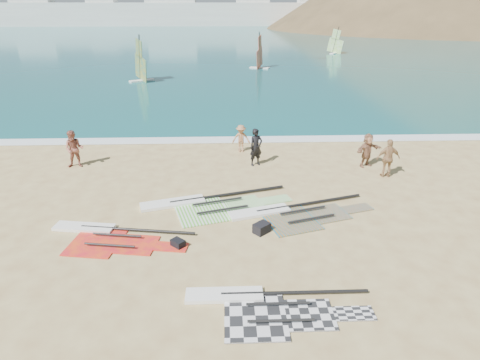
{
  "coord_description": "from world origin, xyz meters",
  "views": [
    {
      "loc": [
        -0.48,
        -11.1,
        7.66
      ],
      "look_at": [
        0.06,
        4.0,
        1.0
      ],
      "focal_mm": 30.0,
      "sensor_mm": 36.0,
      "label": 1
    }
  ],
  "objects_px": {
    "rig_red": "(106,236)",
    "beachgoer_mid": "(241,139)",
    "gear_bag_near": "(262,228)",
    "person_wetsuit": "(256,147)",
    "beachgoer_back": "(388,158)",
    "rig_grey": "(262,305)",
    "rig_orange": "(291,213)",
    "beachgoer_right": "(367,150)",
    "rig_green": "(205,204)",
    "gear_bag_far": "(178,243)",
    "beachgoer_left": "(74,149)"
  },
  "relations": [
    {
      "from": "rig_green",
      "to": "beachgoer_mid",
      "type": "xyz_separation_m",
      "value": [
        1.72,
        6.55,
        0.72
      ]
    },
    {
      "from": "rig_red",
      "to": "rig_orange",
      "type": "bearing_deg",
      "value": 20.33
    },
    {
      "from": "beachgoer_right",
      "to": "rig_orange",
      "type": "bearing_deg",
      "value": -159.39
    },
    {
      "from": "beachgoer_mid",
      "to": "rig_red",
      "type": "bearing_deg",
      "value": -118.66
    },
    {
      "from": "person_wetsuit",
      "to": "beachgoer_back",
      "type": "bearing_deg",
      "value": -41.96
    },
    {
      "from": "gear_bag_far",
      "to": "beachgoer_right",
      "type": "bearing_deg",
      "value": 39.03
    },
    {
      "from": "rig_green",
      "to": "rig_orange",
      "type": "height_order",
      "value": "rig_green"
    },
    {
      "from": "rig_orange",
      "to": "beachgoer_back",
      "type": "height_order",
      "value": "beachgoer_back"
    },
    {
      "from": "person_wetsuit",
      "to": "beachgoer_left",
      "type": "height_order",
      "value": "person_wetsuit"
    },
    {
      "from": "rig_green",
      "to": "rig_red",
      "type": "height_order",
      "value": "rig_green"
    },
    {
      "from": "gear_bag_near",
      "to": "beachgoer_right",
      "type": "height_order",
      "value": "beachgoer_right"
    },
    {
      "from": "rig_grey",
      "to": "beachgoer_left",
      "type": "relative_size",
      "value": 2.73
    },
    {
      "from": "beachgoer_mid",
      "to": "beachgoer_right",
      "type": "bearing_deg",
      "value": -19.62
    },
    {
      "from": "gear_bag_near",
      "to": "beachgoer_right",
      "type": "bearing_deg",
      "value": 47.01
    },
    {
      "from": "rig_grey",
      "to": "person_wetsuit",
      "type": "xyz_separation_m",
      "value": [
        0.6,
        10.61,
        0.92
      ]
    },
    {
      "from": "beachgoer_mid",
      "to": "rig_grey",
      "type": "bearing_deg",
      "value": -88.06
    },
    {
      "from": "person_wetsuit",
      "to": "beachgoer_mid",
      "type": "xyz_separation_m",
      "value": [
        -0.68,
        2.07,
        -0.19
      ]
    },
    {
      "from": "rig_orange",
      "to": "beachgoer_mid",
      "type": "bearing_deg",
      "value": 86.19
    },
    {
      "from": "beachgoer_back",
      "to": "beachgoer_right",
      "type": "height_order",
      "value": "beachgoer_back"
    },
    {
      "from": "rig_red",
      "to": "beachgoer_mid",
      "type": "xyz_separation_m",
      "value": [
        5.17,
        8.88,
        0.72
      ]
    },
    {
      "from": "beachgoer_right",
      "to": "beachgoer_back",
      "type": "bearing_deg",
      "value": -95.01
    },
    {
      "from": "gear_bag_near",
      "to": "gear_bag_far",
      "type": "height_order",
      "value": "gear_bag_near"
    },
    {
      "from": "rig_red",
      "to": "beachgoer_mid",
      "type": "relative_size",
      "value": 3.43
    },
    {
      "from": "rig_grey",
      "to": "rig_green",
      "type": "xyz_separation_m",
      "value": [
        -1.81,
        6.13,
        0.0
      ]
    },
    {
      "from": "beachgoer_mid",
      "to": "gear_bag_far",
      "type": "bearing_deg",
      "value": -103.21
    },
    {
      "from": "rig_orange",
      "to": "beachgoer_mid",
      "type": "height_order",
      "value": "beachgoer_mid"
    },
    {
      "from": "person_wetsuit",
      "to": "rig_red",
      "type": "bearing_deg",
      "value": -156.87
    },
    {
      "from": "beachgoer_back",
      "to": "beachgoer_right",
      "type": "bearing_deg",
      "value": -67.82
    },
    {
      "from": "beachgoer_mid",
      "to": "beachgoer_right",
      "type": "xyz_separation_m",
      "value": [
        6.31,
        -2.44,
        0.09
      ]
    },
    {
      "from": "rig_orange",
      "to": "beachgoer_back",
      "type": "distance_m",
      "value": 6.37
    },
    {
      "from": "person_wetsuit",
      "to": "beachgoer_back",
      "type": "relative_size",
      "value": 1.03
    },
    {
      "from": "rig_red",
      "to": "gear_bag_far",
      "type": "relative_size",
      "value": 11.55
    },
    {
      "from": "rig_green",
      "to": "rig_orange",
      "type": "bearing_deg",
      "value": -31.16
    },
    {
      "from": "rig_green",
      "to": "person_wetsuit",
      "type": "xyz_separation_m",
      "value": [
        2.41,
        4.48,
        0.92
      ]
    },
    {
      "from": "gear_bag_near",
      "to": "person_wetsuit",
      "type": "distance_m",
      "value": 6.74
    },
    {
      "from": "rig_green",
      "to": "beachgoer_right",
      "type": "relative_size",
      "value": 3.69
    },
    {
      "from": "beachgoer_back",
      "to": "rig_orange",
      "type": "bearing_deg",
      "value": 35.66
    },
    {
      "from": "rig_grey",
      "to": "gear_bag_near",
      "type": "bearing_deg",
      "value": 85.11
    },
    {
      "from": "gear_bag_far",
      "to": "beachgoer_left",
      "type": "relative_size",
      "value": 0.24
    },
    {
      "from": "beachgoer_back",
      "to": "gear_bag_far",
      "type": "bearing_deg",
      "value": 32.13
    },
    {
      "from": "beachgoer_mid",
      "to": "rig_green",
      "type": "bearing_deg",
      "value": -103.2
    },
    {
      "from": "rig_orange",
      "to": "person_wetsuit",
      "type": "distance_m",
      "value": 5.55
    },
    {
      "from": "rig_grey",
      "to": "beachgoer_mid",
      "type": "xyz_separation_m",
      "value": [
        -0.09,
        12.68,
        0.72
      ]
    },
    {
      "from": "gear_bag_far",
      "to": "beachgoer_right",
      "type": "xyz_separation_m",
      "value": [
        8.84,
        7.17,
        0.73
      ]
    },
    {
      "from": "gear_bag_near",
      "to": "beachgoer_back",
      "type": "xyz_separation_m",
      "value": [
        6.43,
        4.95,
        0.75
      ]
    },
    {
      "from": "beachgoer_mid",
      "to": "beachgoer_back",
      "type": "xyz_separation_m",
      "value": [
        6.85,
        -3.81,
        0.17
      ]
    },
    {
      "from": "rig_grey",
      "to": "person_wetsuit",
      "type": "height_order",
      "value": "person_wetsuit"
    },
    {
      "from": "rig_red",
      "to": "beachgoer_back",
      "type": "relative_size",
      "value": 2.82
    },
    {
      "from": "rig_green",
      "to": "rig_orange",
      "type": "xyz_separation_m",
      "value": [
        3.43,
        -0.9,
        -0.0
      ]
    },
    {
      "from": "person_wetsuit",
      "to": "beachgoer_right",
      "type": "relative_size",
      "value": 1.12
    }
  ]
}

